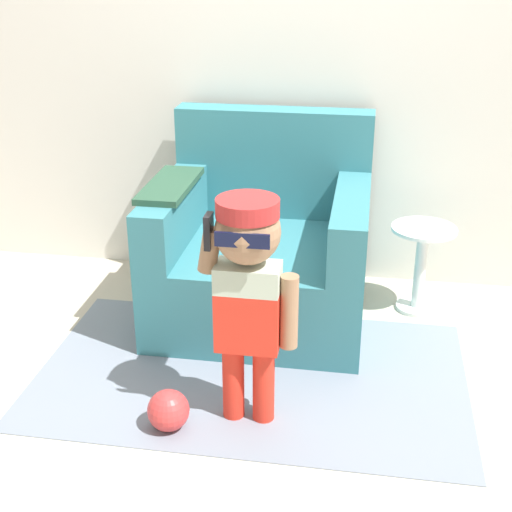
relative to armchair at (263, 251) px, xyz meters
The scene contains 7 objects.
ground_plane 0.47m from the armchair, 76.51° to the right, with size 10.00×10.00×0.00m, color #BCB29E.
wall_back 1.10m from the armchair, 81.48° to the left, with size 10.00×0.05×2.60m.
armchair is the anchor object (origin of this frame).
person_child 0.97m from the armchair, 84.64° to the right, with size 0.38×0.29×0.93m.
side_table 0.81m from the armchair, ahead, with size 0.33×0.33×0.46m.
rug 0.69m from the armchair, 85.94° to the right, with size 1.88×1.15×0.01m.
toy_ball 1.09m from the armchair, 101.56° to the right, with size 0.17×0.17×0.17m.
Camera 1 is at (0.42, -2.94, 1.76)m, focal length 50.00 mm.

